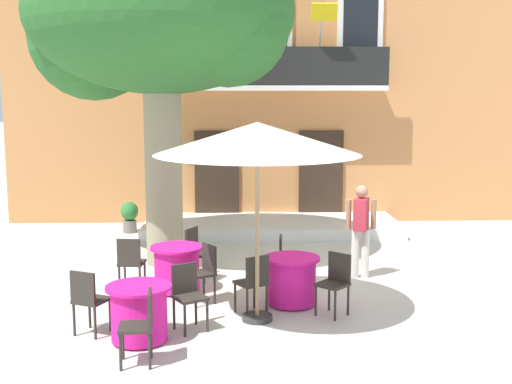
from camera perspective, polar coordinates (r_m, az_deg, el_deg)
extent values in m
plane|color=beige|center=(12.02, 6.52, -7.19)|extent=(120.00, 120.00, 0.00)
cube|color=#CC844C|center=(18.46, 0.83, 10.16)|extent=(13.00, 4.00, 7.50)
cube|color=#332319|center=(16.55, -3.38, 1.29)|extent=(1.10, 0.08, 2.30)
cube|color=#332319|center=(16.68, 5.59, 1.32)|extent=(1.10, 0.08, 2.30)
cube|color=silver|center=(16.51, -6.70, 13.40)|extent=(1.10, 0.08, 1.90)
cube|color=black|center=(16.48, -6.71, 13.41)|extent=(0.84, 0.04, 1.60)
cube|color=silver|center=(16.47, 1.16, 13.47)|extent=(1.10, 0.08, 1.90)
cube|color=black|center=(16.44, 1.17, 13.48)|extent=(0.84, 0.04, 1.60)
cube|color=silver|center=(16.73, 8.92, 13.29)|extent=(1.10, 0.08, 1.90)
cube|color=black|center=(16.70, 8.94, 13.30)|extent=(0.84, 0.04, 1.60)
cube|color=silver|center=(16.13, 1.20, 8.91)|extent=(5.60, 0.65, 0.12)
cube|color=black|center=(15.85, 1.26, 10.76)|extent=(5.60, 0.06, 0.90)
cylinder|color=#B2B2B7|center=(16.00, -3.17, 13.96)|extent=(0.04, 0.95, 1.33)
cube|color=red|center=(15.59, -3.22, 15.21)|extent=(0.60, 0.29, 0.38)
cylinder|color=#B2B2B7|center=(16.13, 5.64, 13.89)|extent=(0.04, 0.95, 1.33)
cube|color=yellow|center=(15.72, 5.88, 15.12)|extent=(0.60, 0.29, 0.38)
cylinder|color=slate|center=(16.20, -7.07, 9.49)|extent=(0.32, 0.32, 0.24)
ellipsoid|color=#4C8E38|center=(16.21, -7.09, 10.75)|extent=(0.41, 0.41, 0.47)
cylinder|color=slate|center=(16.14, -2.94, 9.64)|extent=(0.25, 0.25, 0.30)
ellipsoid|color=#4C8E38|center=(16.15, -2.95, 10.88)|extent=(0.33, 0.33, 0.41)
cylinder|color=#47423D|center=(16.16, 1.20, 9.57)|extent=(0.26, 0.26, 0.25)
ellipsoid|color=#38843D|center=(16.16, 1.20, 10.66)|extent=(0.34, 0.34, 0.37)
cylinder|color=#47423D|center=(16.26, 5.31, 9.59)|extent=(0.26, 0.26, 0.28)
ellipsoid|color=#38843D|center=(16.26, 5.32, 10.62)|extent=(0.34, 0.34, 0.30)
cylinder|color=#47423D|center=(16.44, 9.34, 9.48)|extent=(0.32, 0.32, 0.28)
ellipsoid|color=#38843D|center=(16.45, 9.38, 10.79)|extent=(0.41, 0.41, 0.48)
cube|color=silver|center=(15.66, 1.32, -2.93)|extent=(5.92, 2.24, 0.25)
cylinder|color=gray|center=(12.64, -7.93, 1.28)|extent=(0.70, 0.70, 3.33)
ellipsoid|color=#286028|center=(12.61, -8.23, 14.99)|extent=(4.92, 4.42, 2.95)
sphere|color=#286028|center=(13.39, -13.80, 12.88)|extent=(2.46, 2.46, 2.46)
sphere|color=#286028|center=(12.03, -2.46, 14.21)|extent=(2.21, 2.21, 2.21)
cylinder|color=#DB1984|center=(10.32, 3.10, -7.68)|extent=(0.74, 0.74, 0.68)
cylinder|color=#DB1984|center=(10.22, 3.11, -5.69)|extent=(0.86, 0.86, 0.04)
cylinder|color=#2D2823|center=(10.42, 3.08, -9.56)|extent=(0.44, 0.44, 0.03)
cylinder|color=#2D2823|center=(10.01, -1.81, -9.06)|extent=(0.04, 0.04, 0.45)
cylinder|color=#2D2823|center=(10.18, -0.15, -8.75)|extent=(0.04, 0.04, 0.45)
cylinder|color=#2D2823|center=(9.74, -0.76, -9.58)|extent=(0.04, 0.04, 0.45)
cylinder|color=#2D2823|center=(9.91, 0.92, -9.24)|extent=(0.04, 0.04, 0.45)
cube|color=#2D2823|center=(9.89, -0.45, -7.80)|extent=(0.55, 0.55, 0.04)
cube|color=#2D2823|center=(9.68, 0.12, -6.75)|extent=(0.35, 0.23, 0.42)
cylinder|color=#2D2823|center=(9.71, 6.80, -9.68)|extent=(0.04, 0.04, 0.45)
cylinder|color=#2D2823|center=(9.90, 5.16, -9.30)|extent=(0.04, 0.04, 0.45)
cylinder|color=#2D2823|center=(9.98, 7.92, -9.19)|extent=(0.04, 0.04, 0.45)
cylinder|color=#2D2823|center=(10.16, 6.30, -8.84)|extent=(0.04, 0.04, 0.45)
cube|color=#2D2823|center=(9.87, 6.57, -7.90)|extent=(0.57, 0.57, 0.04)
cube|color=#2D2823|center=(9.95, 7.18, -6.39)|extent=(0.31, 0.29, 0.42)
cylinder|color=#2D2823|center=(11.25, 3.91, -7.08)|extent=(0.04, 0.04, 0.45)
cylinder|color=#2D2823|center=(10.92, 3.96, -7.56)|extent=(0.04, 0.04, 0.45)
cylinder|color=#2D2823|center=(11.24, 2.17, -7.07)|extent=(0.04, 0.04, 0.45)
cylinder|color=#2D2823|center=(10.92, 2.16, -7.55)|extent=(0.04, 0.04, 0.45)
cube|color=#2D2823|center=(11.01, 3.06, -6.09)|extent=(0.43, 0.43, 0.04)
cube|color=#2D2823|center=(10.96, 2.12, -4.92)|extent=(0.07, 0.38, 0.42)
cylinder|color=#DB1984|center=(11.05, -6.80, -6.62)|extent=(0.74, 0.74, 0.68)
cylinder|color=#DB1984|center=(10.96, -6.84, -4.75)|extent=(0.86, 0.86, 0.04)
cylinder|color=#2D2823|center=(11.15, -6.77, -8.38)|extent=(0.44, 0.44, 0.03)
cylinder|color=#2D2823|center=(11.46, -11.19, -6.93)|extent=(0.04, 0.04, 0.45)
cylinder|color=#2D2823|center=(11.37, -9.52, -7.00)|extent=(0.04, 0.04, 0.45)
cylinder|color=#2D2823|center=(11.14, -11.65, -7.39)|extent=(0.04, 0.04, 0.45)
cylinder|color=#2D2823|center=(11.05, -9.93, -7.47)|extent=(0.04, 0.04, 0.45)
cube|color=#2D2823|center=(11.19, -10.61, -5.99)|extent=(0.44, 0.44, 0.04)
cube|color=#2D2823|center=(10.97, -10.88, -5.06)|extent=(0.38, 0.08, 0.42)
cylinder|color=#2D2823|center=(10.24, -5.22, -8.69)|extent=(0.04, 0.04, 0.45)
cylinder|color=#2D2823|center=(10.52, -6.13, -8.22)|extent=(0.04, 0.04, 0.45)
cylinder|color=#2D2823|center=(10.40, -3.56, -8.39)|extent=(0.04, 0.04, 0.45)
cylinder|color=#2D2823|center=(10.68, -4.51, -7.94)|extent=(0.04, 0.04, 0.45)
cube|color=#2D2823|center=(10.39, -4.87, -7.01)|extent=(0.55, 0.55, 0.04)
cube|color=#2D2823|center=(10.42, -4.02, -5.65)|extent=(0.24, 0.34, 0.42)
cylinder|color=#2D2823|center=(11.76, -3.62, -6.37)|extent=(0.04, 0.04, 0.45)
cylinder|color=#2D2823|center=(11.48, -4.48, -6.76)|extent=(0.04, 0.04, 0.45)
cylinder|color=#2D2823|center=(11.93, -5.04, -6.17)|extent=(0.04, 0.04, 0.45)
cylinder|color=#2D2823|center=(11.65, -5.92, -6.54)|extent=(0.04, 0.04, 0.45)
cube|color=#2D2823|center=(11.64, -4.78, -5.29)|extent=(0.54, 0.54, 0.04)
cube|color=#2D2823|center=(11.68, -5.55, -4.10)|extent=(0.22, 0.35, 0.42)
cylinder|color=#DB1984|center=(8.99, -9.99, -10.31)|extent=(0.74, 0.74, 0.68)
cylinder|color=#DB1984|center=(8.88, -10.06, -8.05)|extent=(0.86, 0.86, 0.04)
cylinder|color=#2D2823|center=(9.11, -9.93, -12.42)|extent=(0.44, 0.44, 0.03)
cylinder|color=#2D2823|center=(9.26, -4.20, -10.58)|extent=(0.04, 0.04, 0.45)
cylinder|color=#2D2823|center=(9.11, -6.12, -10.92)|extent=(0.04, 0.04, 0.45)
cylinder|color=#2D2823|center=(9.54, -5.18, -9.99)|extent=(0.04, 0.04, 0.45)
cylinder|color=#2D2823|center=(9.40, -7.05, -10.31)|extent=(0.04, 0.04, 0.45)
cube|color=#2D2823|center=(9.25, -5.66, -9.01)|extent=(0.55, 0.55, 0.04)
cube|color=#2D2823|center=(9.34, -6.18, -7.38)|extent=(0.35, 0.23, 0.42)
cylinder|color=#2D2823|center=(9.67, -14.09, -9.97)|extent=(0.04, 0.04, 0.45)
cylinder|color=#2D2823|center=(9.48, -12.41, -10.30)|extent=(0.04, 0.04, 0.45)
cylinder|color=#2D2823|center=(9.42, -15.34, -10.54)|extent=(0.04, 0.04, 0.45)
cylinder|color=#2D2823|center=(9.22, -13.64, -10.89)|extent=(0.04, 0.04, 0.45)
cube|color=#2D2823|center=(9.37, -13.93, -9.01)|extent=(0.53, 0.53, 0.04)
cube|color=#2D2823|center=(9.17, -14.65, -7.93)|extent=(0.36, 0.19, 0.42)
cylinder|color=#2D2823|center=(8.19, -11.56, -13.36)|extent=(0.04, 0.04, 0.45)
cylinder|color=#2D2823|center=(8.51, -11.36, -12.50)|extent=(0.04, 0.04, 0.45)
cylinder|color=#2D2823|center=(8.17, -9.11, -13.35)|extent=(0.04, 0.04, 0.45)
cylinder|color=#2D2823|center=(8.49, -9.02, -12.50)|extent=(0.04, 0.04, 0.45)
cube|color=#2D2823|center=(8.25, -10.31, -11.34)|extent=(0.43, 0.43, 0.04)
cube|color=#2D2823|center=(8.17, -9.07, -9.81)|extent=(0.07, 0.38, 0.42)
cylinder|color=#997A56|center=(9.40, 0.11, -3.61)|extent=(0.06, 0.06, 2.55)
cylinder|color=#333333|center=(9.74, 0.11, -10.73)|extent=(0.44, 0.44, 0.08)
cone|color=silver|center=(9.21, 0.11, 4.63)|extent=(2.90, 2.90, 0.45)
cylinder|color=slate|center=(15.78, -10.78, -2.91)|extent=(0.31, 0.31, 0.29)
ellipsoid|color=#2D7533|center=(15.71, -10.81, -1.62)|extent=(0.40, 0.40, 0.44)
cylinder|color=silver|center=(11.86, 8.51, -5.29)|extent=(0.14, 0.14, 0.86)
cylinder|color=silver|center=(11.90, 9.36, -5.27)|extent=(0.14, 0.14, 0.86)
cube|color=#B72D3D|center=(11.73, 9.02, -1.90)|extent=(0.33, 0.40, 0.56)
sphere|color=#9E7051|center=(11.66, 9.07, 0.03)|extent=(0.22, 0.22, 0.22)
cylinder|color=#9E7051|center=(11.69, 7.96, -1.91)|extent=(0.09, 0.09, 0.52)
cylinder|color=#9E7051|center=(11.77, 10.07, -1.89)|extent=(0.09, 0.09, 0.52)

